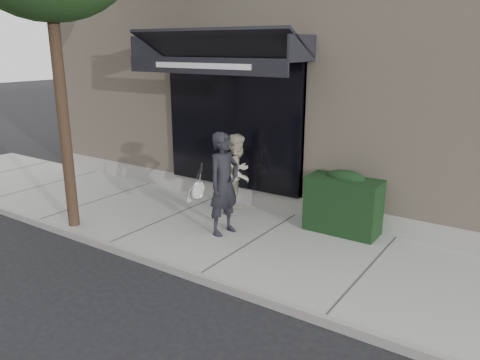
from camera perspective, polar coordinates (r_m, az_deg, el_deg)
The scene contains 7 objects.
ground at distance 8.23m, azimuth 1.81°, elevation -8.05°, with size 80.00×80.00×0.00m, color black.
sidewalk at distance 8.21m, azimuth 1.82°, elevation -7.67°, with size 20.00×3.00×0.12m, color gray.
curb at distance 7.07m, azimuth -5.05°, elevation -11.76°, with size 20.00×0.10×0.14m, color gray.
building_facade at distance 12.03m, azimuth 14.93°, elevation 12.55°, with size 14.30×8.04×5.64m.
hedge at distance 8.59m, azimuth 12.59°, elevation -2.70°, with size 1.30×0.70×1.14m.
pedestrian_front at distance 8.18m, azimuth -2.01°, elevation -0.49°, with size 0.78×0.89×1.83m.
pedestrian_back at distance 9.29m, azimuth -0.29°, elevation 0.81°, with size 0.77×0.84×1.59m.
Camera 1 is at (3.99, -6.37, 3.36)m, focal length 35.00 mm.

